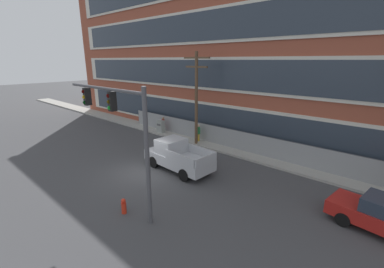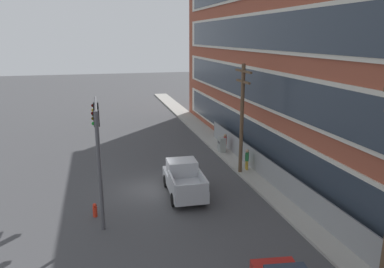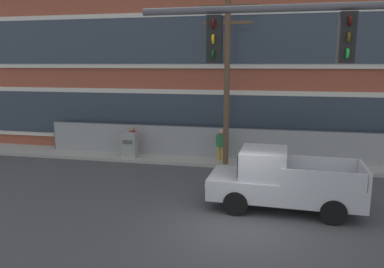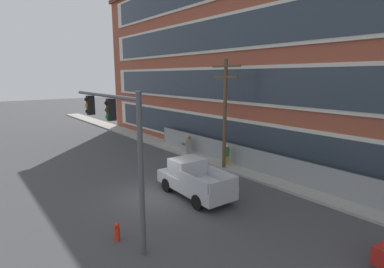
# 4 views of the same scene
# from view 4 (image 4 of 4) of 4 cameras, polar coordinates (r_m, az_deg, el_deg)

# --- Properties ---
(ground_plane) EXTENTS (160.00, 160.00, 0.00)m
(ground_plane) POSITION_cam_4_polar(r_m,az_deg,el_deg) (17.34, -7.44, -11.71)
(ground_plane) COLOR #424244
(sidewalk_building_side) EXTENTS (80.00, 2.06, 0.16)m
(sidewalk_building_side) POSITION_cam_4_polar(r_m,az_deg,el_deg) (21.79, 9.76, -6.77)
(sidewalk_building_side) COLOR #9E9B93
(sidewalk_building_side) RESTS_ON ground
(brick_mill_building) EXTENTS (49.95, 9.69, 15.87)m
(brick_mill_building) POSITION_cam_4_polar(r_m,az_deg,el_deg) (24.65, 21.35, 13.25)
(brick_mill_building) COLOR brown
(brick_mill_building) RESTS_ON ground
(chain_link_fence) EXTENTS (30.58, 0.06, 1.72)m
(chain_link_fence) POSITION_cam_4_polar(r_m,az_deg,el_deg) (19.26, 20.39, -7.22)
(chain_link_fence) COLOR gray
(chain_link_fence) RESTS_ON ground
(traffic_signal_mast) EXTENTS (6.35, 0.43, 6.16)m
(traffic_signal_mast) POSITION_cam_4_polar(r_m,az_deg,el_deg) (12.37, -13.93, 0.17)
(traffic_signal_mast) COLOR #4C4C51
(traffic_signal_mast) RESTS_ON ground
(pickup_truck_silver) EXTENTS (5.11, 2.21, 2.03)m
(pickup_truck_silver) POSITION_cam_4_polar(r_m,az_deg,el_deg) (17.00, 0.27, -8.64)
(pickup_truck_silver) COLOR #B2B5BA
(pickup_truck_silver) RESTS_ON ground
(utility_pole_near_corner) EXTENTS (2.64, 0.26, 7.82)m
(utility_pole_near_corner) POSITION_cam_4_polar(r_m,az_deg,el_deg) (21.10, 6.30, 4.72)
(utility_pole_near_corner) COLOR brown
(utility_pole_near_corner) RESTS_ON ground
(electrical_cabinet) EXTENTS (0.75, 0.53, 1.42)m
(electrical_cabinet) POSITION_cam_4_polar(r_m,az_deg,el_deg) (25.61, -1.12, -2.45)
(electrical_cabinet) COLOR #939993
(electrical_cabinet) RESTS_ON ground
(pedestrian_near_cabinet) EXTENTS (0.46, 0.37, 1.69)m
(pedestrian_near_cabinet) POSITION_cam_4_polar(r_m,az_deg,el_deg) (25.63, -0.52, -1.83)
(pedestrian_near_cabinet) COLOR maroon
(pedestrian_near_cabinet) RESTS_ON ground
(pedestrian_by_fence) EXTENTS (0.47, 0.40, 1.69)m
(pedestrian_by_fence) POSITION_cam_4_polar(r_m,az_deg,el_deg) (22.38, 6.71, -3.81)
(pedestrian_by_fence) COLOR #B7932D
(pedestrian_by_fence) RESTS_ON ground
(fire_hydrant) EXTENTS (0.24, 0.24, 0.78)m
(fire_hydrant) POSITION_cam_4_polar(r_m,az_deg,el_deg) (13.29, -14.09, -17.60)
(fire_hydrant) COLOR red
(fire_hydrant) RESTS_ON ground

